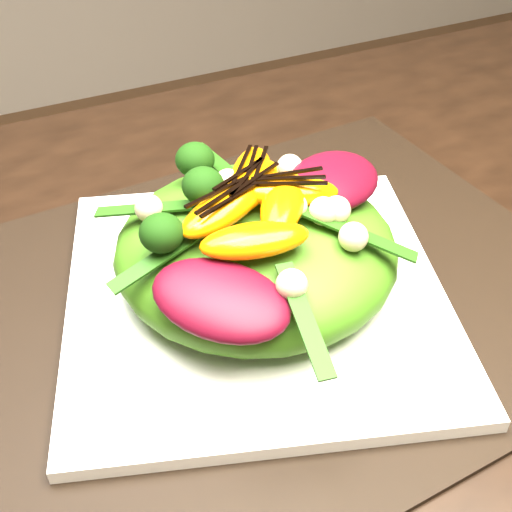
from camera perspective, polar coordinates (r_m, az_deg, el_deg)
name	(u,v)px	position (r m, az deg, el deg)	size (l,w,h in m)	color
placemat	(256,302)	(0.51, 0.00, -3.86)	(0.50, 0.38, 0.00)	black
plate_base	(256,295)	(0.50, 0.00, -3.26)	(0.27, 0.27, 0.01)	white
salad_bowl	(256,281)	(0.50, 0.00, -2.10)	(0.23, 0.23, 0.02)	white
lettuce_mound	(256,249)	(0.48, 0.00, 0.61)	(0.20, 0.20, 0.07)	#437816
radicchio_leaf	(334,180)	(0.49, 6.53, 6.29)	(0.09, 0.06, 0.02)	#470714
orange_segment	(247,196)	(0.45, -0.77, 5.02)	(0.07, 0.03, 0.02)	orange
broccoli_floret	(150,206)	(0.45, -8.84, 4.14)	(0.04, 0.04, 0.04)	black
macadamia_nut	(329,238)	(0.43, 6.09, 1.54)	(0.02, 0.02, 0.02)	beige
balsamic_drizzle	(247,184)	(0.45, -0.78, 6.03)	(0.04, 0.00, 0.00)	black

